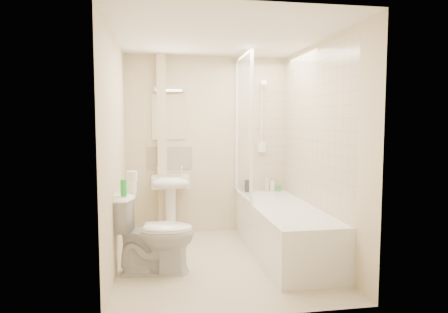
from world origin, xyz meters
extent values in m
plane|color=beige|center=(0.00, 0.00, 0.00)|extent=(2.50, 2.50, 0.00)
cube|color=beige|center=(0.00, 1.25, 1.20)|extent=(2.20, 0.02, 2.40)
cube|color=beige|center=(-1.10, 0.00, 1.20)|extent=(0.02, 2.50, 2.40)
cube|color=beige|center=(1.10, 0.00, 1.20)|extent=(0.02, 2.50, 2.40)
cube|color=white|center=(0.00, 0.00, 2.40)|extent=(2.20, 2.50, 0.02)
cube|color=beige|center=(0.75, 1.24, 1.42)|extent=(0.70, 0.01, 1.75)
cube|color=beige|center=(1.09, 0.20, 1.42)|extent=(0.01, 2.10, 1.75)
cube|color=beige|center=(-0.62, 1.19, 1.20)|extent=(0.12, 0.12, 2.40)
cube|color=beige|center=(-0.52, 1.24, 1.03)|extent=(0.60, 0.02, 0.30)
cube|color=white|center=(-0.52, 1.24, 1.58)|extent=(0.46, 0.01, 0.60)
cube|color=silver|center=(-0.52, 1.22, 1.95)|extent=(0.42, 0.07, 0.07)
cube|color=white|center=(0.75, 0.20, 0.28)|extent=(0.70, 2.10, 0.55)
cube|color=white|center=(0.75, 0.20, 0.49)|extent=(0.56, 1.96, 0.05)
cube|color=white|center=(0.40, 0.80, 1.45)|extent=(0.01, 0.90, 1.80)
cube|color=white|center=(0.40, 1.23, 1.45)|extent=(0.04, 0.04, 1.80)
cube|color=white|center=(0.40, 0.35, 1.45)|extent=(0.04, 0.04, 1.80)
cube|color=white|center=(0.40, 0.80, 2.33)|extent=(0.04, 0.90, 0.04)
cube|color=white|center=(0.40, 0.80, 0.57)|extent=(0.04, 0.90, 0.03)
cylinder|color=white|center=(0.75, 1.22, 1.55)|extent=(0.02, 0.02, 0.90)
cylinder|color=white|center=(0.75, 1.22, 1.10)|extent=(0.05, 0.05, 0.02)
cylinder|color=white|center=(0.75, 1.22, 2.00)|extent=(0.05, 0.05, 0.02)
cylinder|color=white|center=(0.75, 1.15, 2.03)|extent=(0.08, 0.11, 0.11)
cube|color=white|center=(0.75, 1.21, 1.17)|extent=(0.10, 0.05, 0.14)
cylinder|color=white|center=(0.73, 1.19, 1.60)|extent=(0.01, 0.13, 0.84)
cylinder|color=white|center=(-0.52, 1.08, 0.32)|extent=(0.14, 0.14, 0.65)
cube|color=white|center=(-0.52, 1.05, 0.74)|extent=(0.48, 0.37, 0.15)
ellipsoid|color=white|center=(-0.52, 0.88, 0.74)|extent=(0.48, 0.20, 0.15)
cube|color=silver|center=(-0.52, 1.05, 0.80)|extent=(0.33, 0.24, 0.04)
cylinder|color=white|center=(-0.68, 1.16, 0.86)|extent=(0.03, 0.03, 0.10)
cylinder|color=white|center=(-0.36, 1.16, 0.86)|extent=(0.03, 0.03, 0.10)
sphere|color=white|center=(-0.68, 1.16, 0.91)|extent=(0.04, 0.04, 0.04)
sphere|color=white|center=(-0.36, 1.16, 0.91)|extent=(0.04, 0.04, 0.04)
cylinder|color=black|center=(0.54, 1.16, 0.63)|extent=(0.06, 0.06, 0.17)
cylinder|color=silver|center=(0.58, 1.16, 0.61)|extent=(0.06, 0.06, 0.13)
cylinder|color=beige|center=(0.82, 1.16, 0.64)|extent=(0.06, 0.06, 0.18)
cylinder|color=white|center=(0.90, 1.16, 0.62)|extent=(0.06, 0.06, 0.15)
cylinder|color=green|center=(0.99, 1.16, 0.59)|extent=(0.06, 0.06, 0.08)
imported|color=white|center=(-0.72, -0.18, 0.40)|extent=(0.63, 0.90, 0.81)
cylinder|color=white|center=(-0.94, -0.09, 0.87)|extent=(0.10, 0.10, 0.11)
cylinder|color=white|center=(-0.94, -0.08, 0.97)|extent=(0.11, 0.11, 0.10)
cylinder|color=green|center=(-1.00, -0.30, 0.89)|extent=(0.06, 0.06, 0.16)
camera|label=1|loc=(-0.67, -4.17, 1.52)|focal=32.00mm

